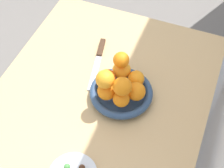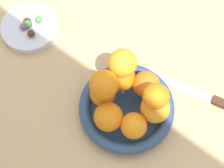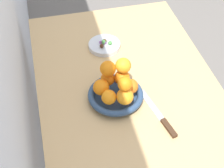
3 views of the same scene
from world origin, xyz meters
name	(u,v)px [view 1 (image 1 of 3)]	position (x,y,z in m)	size (l,w,h in m)	color
dining_table	(92,127)	(0.00, 0.00, 0.65)	(1.10, 0.76, 0.74)	tan
fruit_bowl	(121,93)	(-0.11, 0.07, 0.76)	(0.22, 0.22, 0.04)	navy
orange_0	(122,70)	(-0.17, 0.05, 0.81)	(0.07, 0.07, 0.07)	orange
orange_1	(107,78)	(-0.12, 0.01, 0.81)	(0.06, 0.06, 0.06)	orange
orange_2	(107,91)	(-0.06, 0.03, 0.81)	(0.06, 0.06, 0.06)	orange
orange_3	(121,99)	(-0.05, 0.09, 0.81)	(0.06, 0.06, 0.06)	orange
orange_4	(136,91)	(-0.10, 0.13, 0.81)	(0.06, 0.06, 0.06)	orange
orange_5	(136,79)	(-0.15, 0.11, 0.81)	(0.06, 0.06, 0.06)	orange
orange_6	(121,60)	(-0.16, 0.05, 0.87)	(0.06, 0.06, 0.06)	orange
orange_7	(122,86)	(-0.06, 0.09, 0.87)	(0.06, 0.06, 0.06)	orange
orange_8	(105,79)	(-0.06, 0.03, 0.87)	(0.06, 0.06, 0.06)	orange
candy_ball_4	(82,168)	(0.20, 0.06, 0.77)	(0.02, 0.02, 0.02)	#472819
candy_ball_6	(67,167)	(0.22, 0.02, 0.77)	(0.02, 0.02, 0.02)	#4C9947
knife	(98,59)	(-0.24, -0.07, 0.75)	(0.26, 0.07, 0.01)	#3F2819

